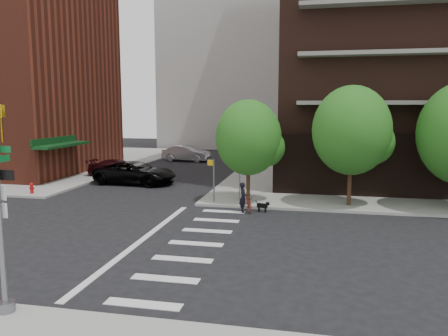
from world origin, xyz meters
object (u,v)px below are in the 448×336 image
object	(u,v)px
fire_hydrant	(32,188)
parked_car_maroon	(119,169)
parked_car_black	(135,173)
parked_car_silver	(187,153)
traffic_signal	(1,224)
scooter	(249,202)
dog_walker	(243,198)

from	to	relation	value
fire_hydrant	parked_car_maroon	xyz separation A→B (m)	(2.38, 8.30, 0.19)
parked_car_black	parked_car_silver	size ratio (longest dim) A/B	1.19
traffic_signal	scooter	size ratio (longest dim) A/B	3.14
traffic_signal	scooter	xyz separation A→B (m)	(4.81, 13.99, -2.20)
scooter	dog_walker	world-z (taller)	dog_walker
parked_car_maroon	parked_car_silver	bearing A→B (deg)	-13.86
traffic_signal	fire_hydrant	bearing A→B (deg)	123.26
fire_hydrant	parked_car_silver	distance (m)	20.70
fire_hydrant	scooter	world-z (taller)	scooter
fire_hydrant	scooter	size ratio (longest dim) A/B	0.38
parked_car_maroon	parked_car_black	bearing A→B (deg)	-138.21
scooter	fire_hydrant	bearing A→B (deg)	160.90
dog_walker	parked_car_black	bearing A→B (deg)	34.28
parked_car_maroon	scooter	xyz separation A→B (m)	(12.47, -9.60, -0.24)
fire_hydrant	parked_car_silver	bearing A→B (deg)	76.62
fire_hydrant	dog_walker	size ratio (longest dim) A/B	0.43
fire_hydrant	dog_walker	world-z (taller)	dog_walker
traffic_signal	parked_car_maroon	bearing A→B (deg)	107.97
parked_car_black	scooter	size ratio (longest dim) A/B	3.27
parked_car_maroon	traffic_signal	bearing A→B (deg)	-164.38
fire_hydrant	parked_car_black	size ratio (longest dim) A/B	0.12
dog_walker	scooter	bearing A→B (deg)	-45.40
parked_car_maroon	scooter	world-z (taller)	parked_car_maroon
traffic_signal	dog_walker	size ratio (longest dim) A/B	3.49
fire_hydrant	parked_car_maroon	world-z (taller)	parked_car_maroon
traffic_signal	parked_car_silver	distance (m)	35.86
traffic_signal	scooter	distance (m)	14.96
parked_car_black	parked_car_silver	bearing A→B (deg)	4.95
dog_walker	fire_hydrant	bearing A→B (deg)	64.89
traffic_signal	parked_car_black	distance (m)	21.57
parked_car_silver	dog_walker	size ratio (longest dim) A/B	3.05
parked_car_silver	dog_walker	distance (m)	24.02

